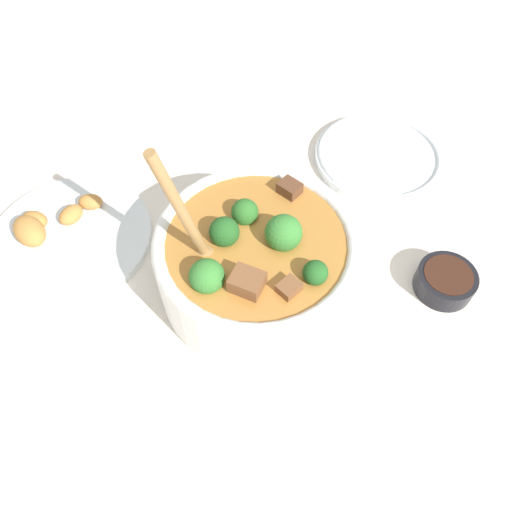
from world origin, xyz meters
name	(u,v)px	position (x,y,z in m)	size (l,w,h in m)	color
ground_plane	(256,284)	(0.00, 0.00, 0.00)	(4.00, 4.00, 0.00)	silver
stew_bowl	(256,259)	(0.00, 0.00, 0.06)	(0.24, 0.24, 0.25)	white
condiment_bowl	(446,280)	(0.24, 0.03, 0.02)	(0.08, 0.08, 0.03)	black
empty_plate	(379,156)	(0.15, 0.26, 0.01)	(0.20, 0.20, 0.02)	white
food_plate	(67,235)	(-0.27, 0.03, 0.01)	(0.22, 0.22, 0.05)	white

